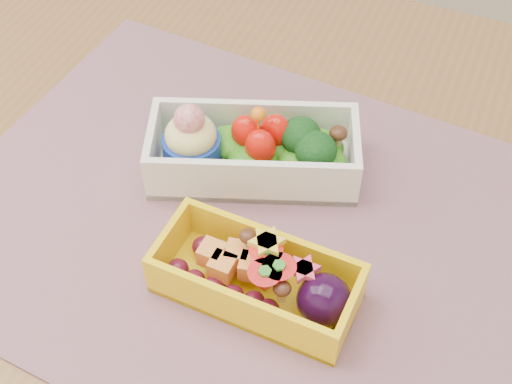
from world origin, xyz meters
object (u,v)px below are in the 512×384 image
at_px(placemat, 246,222).
at_px(bento_white, 252,150).
at_px(bento_yellow, 260,279).
at_px(table, 273,299).

bearing_deg(placemat, bento_white, 107.49).
bearing_deg(bento_yellow, table, 102.45).
bearing_deg(bento_white, placemat, -92.66).
bearing_deg(bento_white, bento_yellow, -84.73).
xyz_separation_m(bento_white, bento_yellow, (0.06, -0.13, -0.00)).
bearing_deg(table, bento_white, 126.77).
height_order(placemat, bento_yellow, bento_yellow).
height_order(placemat, bento_white, bento_white).
height_order(table, placemat, placemat).
xyz_separation_m(table, placemat, (-0.03, 0.01, 0.10)).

